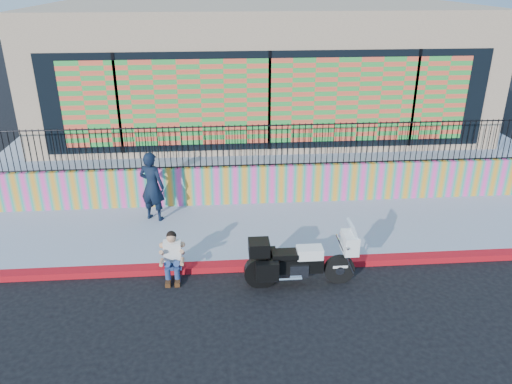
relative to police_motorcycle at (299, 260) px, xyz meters
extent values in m
plane|color=black|center=(-0.15, 0.71, -0.61)|extent=(90.00, 90.00, 0.00)
cube|color=maroon|center=(-0.15, 0.71, -0.54)|extent=(16.00, 0.30, 0.15)
cube|color=#959CB3|center=(-0.15, 2.36, -0.54)|extent=(16.00, 3.00, 0.15)
cube|color=#FF43AA|center=(-0.15, 3.96, 0.09)|extent=(16.00, 0.20, 1.10)
cube|color=#959CB3|center=(-0.15, 9.06, 0.01)|extent=(16.00, 10.00, 1.25)
cube|color=tan|center=(-0.15, 8.86, 2.64)|extent=(14.00, 8.00, 4.00)
cube|color=black|center=(-0.15, 4.84, 2.24)|extent=(12.60, 0.04, 2.80)
cube|color=#FD5838|center=(-0.15, 4.81, 2.24)|extent=(11.48, 0.02, 2.40)
cylinder|color=black|center=(0.89, 0.00, -0.28)|extent=(0.66, 0.14, 0.66)
cylinder|color=black|center=(-0.80, 0.00, -0.28)|extent=(0.66, 0.14, 0.66)
cube|color=black|center=(0.05, 0.00, -0.11)|extent=(0.94, 0.28, 0.34)
cube|color=silver|center=(0.00, 0.00, -0.21)|extent=(0.40, 0.34, 0.30)
cube|color=white|center=(0.22, 0.00, 0.16)|extent=(0.55, 0.32, 0.24)
cube|color=black|center=(-0.30, 0.00, 0.14)|extent=(0.55, 0.34, 0.12)
cube|color=white|center=(1.07, 0.00, 0.36)|extent=(0.30, 0.52, 0.42)
cube|color=silver|center=(1.11, 0.00, 0.68)|extent=(0.18, 0.46, 0.34)
cube|color=black|center=(-0.85, 0.00, 0.33)|extent=(0.44, 0.42, 0.30)
cube|color=black|center=(-0.70, -0.30, -0.06)|extent=(0.48, 0.18, 0.40)
cube|color=black|center=(-0.70, 0.30, -0.06)|extent=(0.48, 0.18, 0.40)
cube|color=white|center=(0.89, 0.00, -0.18)|extent=(0.32, 0.16, 0.06)
imported|color=black|center=(-3.38, 3.12, 0.48)|extent=(0.81, 0.69, 1.88)
cube|color=navy|center=(-2.70, 0.64, -0.37)|extent=(0.36, 0.28, 0.18)
cube|color=white|center=(-2.70, 0.60, -0.02)|extent=(0.38, 0.27, 0.54)
sphere|color=tan|center=(-2.70, 0.56, 0.34)|extent=(0.21, 0.21, 0.21)
cube|color=#472814|center=(-2.80, 0.20, -0.56)|extent=(0.11, 0.26, 0.10)
cube|color=#472814|center=(-2.60, 0.20, -0.56)|extent=(0.11, 0.26, 0.10)
camera|label=1|loc=(-1.62, -8.98, 5.56)|focal=35.00mm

